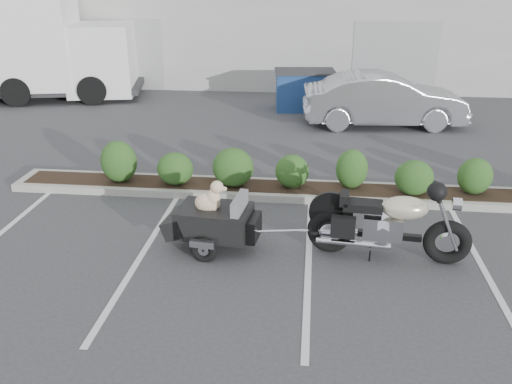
# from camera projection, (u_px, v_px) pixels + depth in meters

# --- Properties ---
(ground) EXTENTS (90.00, 90.00, 0.00)m
(ground) POSITION_uv_depth(u_px,v_px,m) (238.00, 242.00, 9.22)
(ground) COLOR #38383A
(ground) RESTS_ON ground
(planter_kerb) EXTENTS (12.00, 1.00, 0.15)m
(planter_kerb) POSITION_uv_depth(u_px,v_px,m) (301.00, 191.00, 11.11)
(planter_kerb) COLOR #9E9E93
(planter_kerb) RESTS_ON ground
(building) EXTENTS (26.00, 10.00, 4.00)m
(building) POSITION_uv_depth(u_px,v_px,m) (290.00, 24.00, 24.06)
(building) COLOR #9EA099
(building) RESTS_ON ground
(motorcycle) EXTENTS (2.57, 0.92, 1.47)m
(motorcycle) POSITION_uv_depth(u_px,v_px,m) (388.00, 224.00, 8.49)
(motorcycle) COLOR black
(motorcycle) RESTS_ON ground
(pet_trailer) EXTENTS (2.06, 1.16, 1.22)m
(pet_trailer) POSITION_uv_depth(u_px,v_px,m) (214.00, 220.00, 8.82)
(pet_trailer) COLOR black
(pet_trailer) RESTS_ON ground
(sedan) EXTENTS (4.77, 2.00, 1.53)m
(sedan) POSITION_uv_depth(u_px,v_px,m) (384.00, 100.00, 15.72)
(sedan) COLOR #B4B4BB
(sedan) RESTS_ON ground
(dumpster) EXTENTS (2.05, 1.51, 1.27)m
(dumpster) POSITION_uv_depth(u_px,v_px,m) (304.00, 90.00, 17.64)
(dumpster) COLOR navy
(dumpster) RESTS_ON ground
(delivery_truck) EXTENTS (7.89, 3.92, 3.46)m
(delivery_truck) POSITION_uv_depth(u_px,v_px,m) (27.00, 51.00, 18.71)
(delivery_truck) COLOR white
(delivery_truck) RESTS_ON ground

